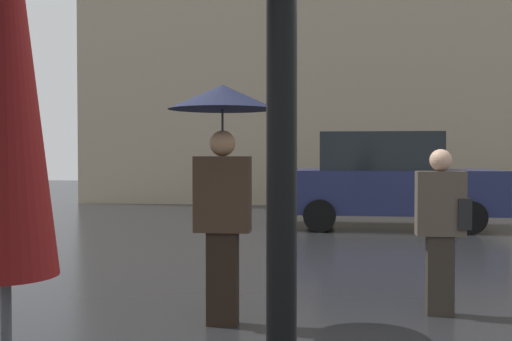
{
  "coord_description": "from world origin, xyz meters",
  "views": [
    {
      "loc": [
        -0.45,
        -2.62,
        1.48
      ],
      "look_at": [
        -1.34,
        4.95,
        1.27
      ],
      "focal_mm": 42.84,
      "sensor_mm": 36.0,
      "label": 1
    }
  ],
  "objects_px": {
    "pedestrian_with_umbrella": "(222,142)",
    "pedestrian_with_bag": "(442,221)",
    "folded_patio_umbrella_far": "(3,65)",
    "parked_car_left": "(386,180)"
  },
  "relations": [
    {
      "from": "pedestrian_with_umbrella",
      "to": "pedestrian_with_bag",
      "type": "bearing_deg",
      "value": 73.18
    },
    {
      "from": "folded_patio_umbrella_far",
      "to": "pedestrian_with_umbrella",
      "type": "distance_m",
      "value": 3.27
    },
    {
      "from": "folded_patio_umbrella_far",
      "to": "pedestrian_with_bag",
      "type": "distance_m",
      "value": 4.45
    },
    {
      "from": "pedestrian_with_bag",
      "to": "parked_car_left",
      "type": "height_order",
      "value": "parked_car_left"
    },
    {
      "from": "pedestrian_with_bag",
      "to": "parked_car_left",
      "type": "bearing_deg",
      "value": -96.02
    },
    {
      "from": "pedestrian_with_bag",
      "to": "folded_patio_umbrella_far",
      "type": "bearing_deg",
      "value": 55.93
    },
    {
      "from": "folded_patio_umbrella_far",
      "to": "pedestrian_with_umbrella",
      "type": "bearing_deg",
      "value": 86.89
    },
    {
      "from": "folded_patio_umbrella_far",
      "to": "parked_car_left",
      "type": "relative_size",
      "value": 0.62
    },
    {
      "from": "pedestrian_with_umbrella",
      "to": "parked_car_left",
      "type": "relative_size",
      "value": 0.49
    },
    {
      "from": "pedestrian_with_umbrella",
      "to": "parked_car_left",
      "type": "bearing_deg",
      "value": 131.47
    }
  ]
}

